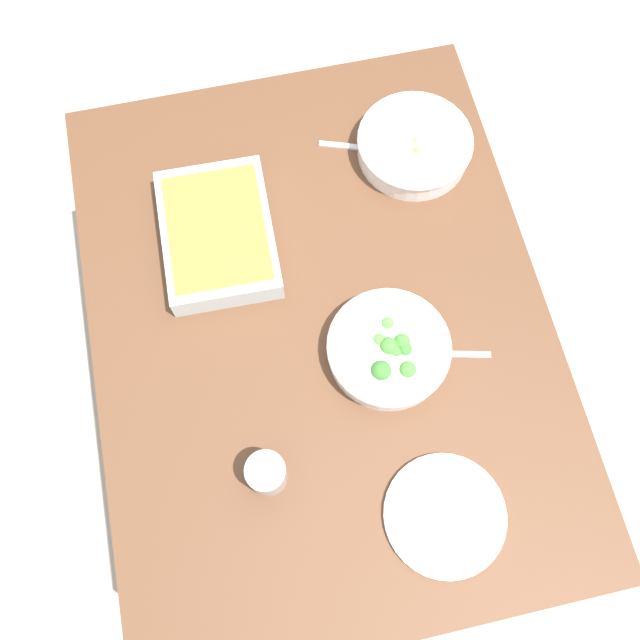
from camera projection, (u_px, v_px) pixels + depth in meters
The scene contains 9 objects.
ground_plane at pixel (320, 404), 2.05m from camera, with size 6.00×6.00×0.00m, color #B2A899.
dining_table at pixel (320, 335), 1.44m from camera, with size 1.20×0.90×0.74m.
stew_bowl at pixel (414, 145), 1.46m from camera, with size 0.25×0.25×0.06m.
broccoli_bowl at pixel (389, 349), 1.30m from camera, with size 0.24×0.24×0.07m.
baking_dish at pixel (218, 234), 1.38m from camera, with size 0.31×0.23×0.06m.
drink_cup at pixel (267, 474), 1.22m from camera, with size 0.07×0.07×0.08m.
side_plate at pixel (445, 515), 1.22m from camera, with size 0.22×0.22×0.01m, color white.
spoon_by_stew at pixel (371, 148), 1.49m from camera, with size 0.08×0.17×0.01m.
spoon_by_broccoli at pixel (432, 354), 1.33m from camera, with size 0.06×0.17×0.01m.
Camera 1 is at (0.45, -0.10, 2.02)m, focal length 38.50 mm.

